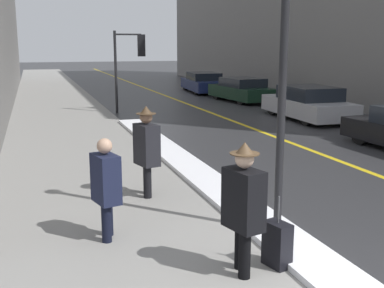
{
  "coord_description": "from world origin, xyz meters",
  "views": [
    {
      "loc": [
        -3.07,
        -4.1,
        2.81
      ],
      "look_at": [
        -0.4,
        4.0,
        1.05
      ],
      "focal_mm": 45.0,
      "sensor_mm": 36.0,
      "label": 1
    }
  ],
  "objects_px": {
    "pedestrian_nearside": "(244,204)",
    "parked_car_navy": "(203,83)",
    "lamp_post": "(285,23)",
    "rolling_suitcase": "(277,245)",
    "pedestrian_in_fedora": "(147,148)",
    "parked_car_silver": "(308,104)",
    "pedestrian_with_shoulder_bag": "(106,184)",
    "parked_car_dark_green": "(242,90)",
    "traffic_light_near": "(132,54)"
  },
  "relations": [
    {
      "from": "traffic_light_near",
      "to": "pedestrian_with_shoulder_bag",
      "type": "distance_m",
      "value": 13.87
    },
    {
      "from": "pedestrian_nearside",
      "to": "parked_car_silver",
      "type": "distance_m",
      "value": 13.36
    },
    {
      "from": "pedestrian_nearside",
      "to": "parked_car_silver",
      "type": "xyz_separation_m",
      "value": [
        7.65,
        10.96,
        -0.32
      ]
    },
    {
      "from": "parked_car_navy",
      "to": "parked_car_silver",
      "type": "bearing_deg",
      "value": -173.92
    },
    {
      "from": "lamp_post",
      "to": "parked_car_dark_green",
      "type": "bearing_deg",
      "value": 67.74
    },
    {
      "from": "parked_car_silver",
      "to": "parked_car_navy",
      "type": "bearing_deg",
      "value": 2.96
    },
    {
      "from": "lamp_post",
      "to": "pedestrian_in_fedora",
      "type": "relative_size",
      "value": 3.05
    },
    {
      "from": "lamp_post",
      "to": "rolling_suitcase",
      "type": "xyz_separation_m",
      "value": [
        -0.57,
        -1.06,
        -2.81
      ]
    },
    {
      "from": "lamp_post",
      "to": "traffic_light_near",
      "type": "height_order",
      "value": "lamp_post"
    },
    {
      "from": "pedestrian_nearside",
      "to": "parked_car_navy",
      "type": "bearing_deg",
      "value": 147.21
    },
    {
      "from": "parked_car_dark_green",
      "to": "pedestrian_in_fedora",
      "type": "bearing_deg",
      "value": 144.15
    },
    {
      "from": "traffic_light_near",
      "to": "pedestrian_nearside",
      "type": "relative_size",
      "value": 2.01
    },
    {
      "from": "pedestrian_in_fedora",
      "to": "parked_car_navy",
      "type": "relative_size",
      "value": 0.35
    },
    {
      "from": "pedestrian_in_fedora",
      "to": "parked_car_navy",
      "type": "xyz_separation_m",
      "value": [
        7.84,
        18.9,
        -0.36
      ]
    },
    {
      "from": "lamp_post",
      "to": "pedestrian_with_shoulder_bag",
      "type": "relative_size",
      "value": 3.46
    },
    {
      "from": "pedestrian_in_fedora",
      "to": "lamp_post",
      "type": "bearing_deg",
      "value": 17.75
    },
    {
      "from": "pedestrian_in_fedora",
      "to": "rolling_suitcase",
      "type": "bearing_deg",
      "value": 0.49
    },
    {
      "from": "parked_car_navy",
      "to": "rolling_suitcase",
      "type": "relative_size",
      "value": 5.12
    },
    {
      "from": "parked_car_silver",
      "to": "parked_car_navy",
      "type": "height_order",
      "value": "parked_car_silver"
    },
    {
      "from": "lamp_post",
      "to": "parked_car_dark_green",
      "type": "xyz_separation_m",
      "value": [
        6.61,
        16.16,
        -2.54
      ]
    },
    {
      "from": "parked_car_dark_green",
      "to": "parked_car_silver",
      "type": "bearing_deg",
      "value": 174.16
    },
    {
      "from": "pedestrian_with_shoulder_bag",
      "to": "pedestrian_in_fedora",
      "type": "bearing_deg",
      "value": 136.1
    },
    {
      "from": "lamp_post",
      "to": "parked_car_navy",
      "type": "relative_size",
      "value": 1.08
    },
    {
      "from": "pedestrian_nearside",
      "to": "parked_car_silver",
      "type": "height_order",
      "value": "pedestrian_nearside"
    },
    {
      "from": "lamp_post",
      "to": "parked_car_navy",
      "type": "distance_m",
      "value": 22.33
    },
    {
      "from": "pedestrian_in_fedora",
      "to": "parked_car_dark_green",
      "type": "bearing_deg",
      "value": 135.2
    },
    {
      "from": "traffic_light_near",
      "to": "rolling_suitcase",
      "type": "xyz_separation_m",
      "value": [
        -1.17,
        -15.02,
        -2.14
      ]
    },
    {
      "from": "parked_car_navy",
      "to": "pedestrian_nearside",
      "type": "bearing_deg",
      "value": 166.61
    },
    {
      "from": "traffic_light_near",
      "to": "parked_car_navy",
      "type": "bearing_deg",
      "value": 54.35
    },
    {
      "from": "pedestrian_with_shoulder_bag",
      "to": "pedestrian_nearside",
      "type": "bearing_deg",
      "value": 26.88
    },
    {
      "from": "pedestrian_nearside",
      "to": "pedestrian_in_fedora",
      "type": "relative_size",
      "value": 0.98
    },
    {
      "from": "parked_car_dark_green",
      "to": "parked_car_navy",
      "type": "distance_m",
      "value": 5.1
    },
    {
      "from": "pedestrian_with_shoulder_bag",
      "to": "rolling_suitcase",
      "type": "height_order",
      "value": "pedestrian_with_shoulder_bag"
    },
    {
      "from": "lamp_post",
      "to": "parked_car_dark_green",
      "type": "height_order",
      "value": "lamp_post"
    },
    {
      "from": "traffic_light_near",
      "to": "parked_car_navy",
      "type": "distance_m",
      "value": 9.48
    },
    {
      "from": "pedestrian_with_shoulder_bag",
      "to": "parked_car_navy",
      "type": "bearing_deg",
      "value": 142.43
    },
    {
      "from": "rolling_suitcase",
      "to": "pedestrian_nearside",
      "type": "bearing_deg",
      "value": -100.24
    },
    {
      "from": "lamp_post",
      "to": "pedestrian_nearside",
      "type": "bearing_deg",
      "value": -134.43
    },
    {
      "from": "traffic_light_near",
      "to": "pedestrian_nearside",
      "type": "distance_m",
      "value": 15.22
    },
    {
      "from": "parked_car_silver",
      "to": "parked_car_navy",
      "type": "xyz_separation_m",
      "value": [
        -0.22,
        11.39,
        -0.02
      ]
    },
    {
      "from": "pedestrian_nearside",
      "to": "rolling_suitcase",
      "type": "distance_m",
      "value": 0.8
    },
    {
      "from": "pedestrian_in_fedora",
      "to": "parked_car_silver",
      "type": "relative_size",
      "value": 0.38
    },
    {
      "from": "lamp_post",
      "to": "traffic_light_near",
      "type": "distance_m",
      "value": 13.99
    },
    {
      "from": "pedestrian_nearside",
      "to": "rolling_suitcase",
      "type": "bearing_deg",
      "value": 79.76
    },
    {
      "from": "traffic_light_near",
      "to": "parked_car_silver",
      "type": "height_order",
      "value": "traffic_light_near"
    },
    {
      "from": "pedestrian_in_fedora",
      "to": "rolling_suitcase",
      "type": "height_order",
      "value": "pedestrian_in_fedora"
    },
    {
      "from": "pedestrian_nearside",
      "to": "pedestrian_with_shoulder_bag",
      "type": "xyz_separation_m",
      "value": [
        -1.44,
        1.64,
        -0.08
      ]
    },
    {
      "from": "parked_car_silver",
      "to": "pedestrian_with_shoulder_bag",
      "type": "bearing_deg",
      "value": 137.62
    },
    {
      "from": "pedestrian_with_shoulder_bag",
      "to": "parked_car_silver",
      "type": "bearing_deg",
      "value": 121.34
    },
    {
      "from": "pedestrian_nearside",
      "to": "pedestrian_with_shoulder_bag",
      "type": "relative_size",
      "value": 1.11
    }
  ]
}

